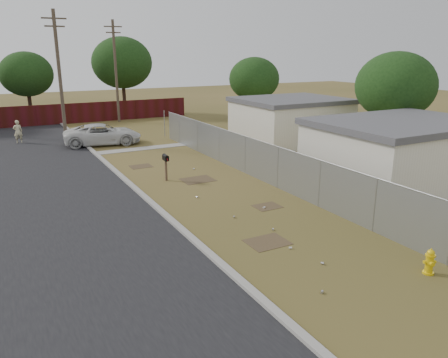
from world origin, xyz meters
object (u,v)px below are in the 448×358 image
fire_hydrant (430,262)px  pickup_truck (103,134)px  pedestrian (18,132)px  mailbox (166,160)px

fire_hydrant → pickup_truck: size_ratio=0.15×
pickup_truck → pedestrian: size_ratio=3.19×
pickup_truck → pedestrian: (-5.18, 3.40, 0.09)m
fire_hydrant → pedestrian: pedestrian is taller
pickup_truck → pedestrian: pedestrian is taller
fire_hydrant → pedestrian: (-9.12, 26.63, 0.44)m
mailbox → pedestrian: (-5.85, 13.88, -0.25)m
fire_hydrant → mailbox: 13.18m
mailbox → pickup_truck: size_ratio=0.26×
mailbox → pickup_truck: 10.52m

